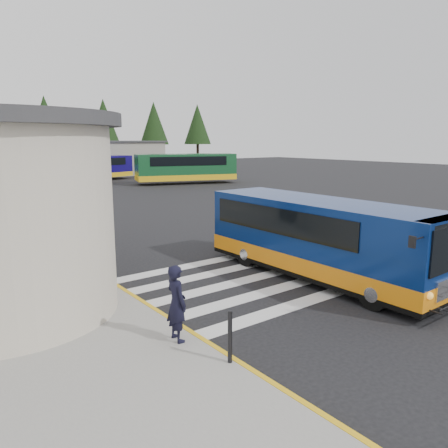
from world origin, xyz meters
TOP-DOWN VIEW (x-y plane):
  - ground at (0.00, 0.00)m, footprint 140.00×140.00m
  - curb_strip at (-4.05, 4.00)m, footprint 0.12×34.00m
  - crosswalk at (-0.50, -0.80)m, footprint 8.00×5.35m
  - depot_building at (6.00, 42.00)m, footprint 26.40×8.40m
  - tree_line at (6.29, 50.00)m, footprint 58.40×4.40m
  - transit_bus at (1.61, -1.98)m, footprint 3.20×8.82m
  - pedestrian_a at (-4.50, -3.32)m, footprint 0.43×0.62m
  - pedestrian_b at (-5.24, -0.68)m, footprint 0.60×0.76m
  - bollard at (-4.20, -4.76)m, footprint 0.09×0.09m
  - far_bus_a at (8.37, 34.85)m, footprint 9.00×4.48m
  - far_bus_b at (14.61, 26.33)m, footprint 10.22×5.66m

SIDE VIEW (x-z plane):
  - ground at x=0.00m, z-range 0.00..0.00m
  - crosswalk at x=-0.50m, z-range 0.00..0.01m
  - curb_strip at x=-4.05m, z-range 0.00..0.16m
  - bollard at x=-4.20m, z-range 0.15..1.19m
  - pedestrian_b at x=-5.24m, z-range 0.15..1.69m
  - pedestrian_a at x=-4.50m, z-range 0.15..1.80m
  - transit_bus at x=1.61m, z-range -0.05..2.43m
  - far_bus_a at x=8.37m, z-range 0.34..2.57m
  - far_bus_b at x=14.61m, z-range 0.38..2.92m
  - depot_building at x=6.00m, z-range 0.01..4.21m
  - tree_line at x=6.29m, z-range 1.77..11.77m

